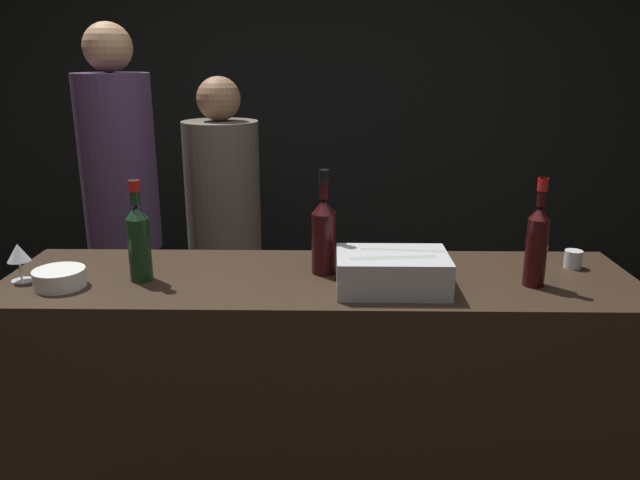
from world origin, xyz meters
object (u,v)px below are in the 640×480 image
Objects in this scene: candle_votive at (573,259)px; red_wine_bottle_burgundy at (139,239)px; ice_bin_with_bottles at (393,270)px; person_blond_tee at (122,208)px; wine_glass at (18,254)px; red_wine_bottle_tall at (537,242)px; red_wine_bottle_black_foil at (324,232)px; bowl_white at (59,278)px; person_in_hoodie at (224,225)px.

candle_votive is 1.49m from red_wine_bottle_burgundy.
ice_bin_with_bottles is at bearing -4.95° from red_wine_bottle_burgundy.
person_blond_tee reaches higher than red_wine_bottle_burgundy.
wine_glass is (-1.22, 0.05, 0.03)m from ice_bin_with_bottles.
person_blond_tee is at bearing 85.12° from wine_glass.
candle_votive is at bearing 18.58° from ice_bin_with_bottles.
candle_votive is (0.65, 0.22, -0.03)m from ice_bin_with_bottles.
red_wine_bottle_tall is at bearing -137.37° from candle_votive.
red_wine_bottle_burgundy is (-0.83, 0.07, 0.08)m from ice_bin_with_bottles.
red_wine_bottle_tall is 0.99× the size of red_wine_bottle_black_foil.
wine_glass is 1.88m from candle_votive.
person_blond_tee is (-1.80, 0.66, 0.02)m from candle_votive.
bowl_white is 1.27× the size of wine_glass.
person_in_hoodie is at bearing 73.61° from bowl_white.
person_in_hoodie is (-1.39, 0.93, -0.13)m from candle_votive.
candle_votive is (1.72, 0.22, 0.00)m from bowl_white.
candle_votive is 1.67m from person_in_hoodie.
bowl_white is at bearing -18.88° from wine_glass.
wine_glass is at bearing 177.56° from ice_bin_with_bottles.
red_wine_bottle_black_foil is 1.18m from person_blond_tee.
red_wine_bottle_tall is (0.46, 0.04, 0.08)m from ice_bin_with_bottles.
person_blond_tee is at bearing 152.44° from red_wine_bottle_tall.
red_wine_bottle_tall is 1.82m from person_blond_tee.
person_blond_tee is (-0.93, 0.73, -0.10)m from red_wine_bottle_black_foil.
bowl_white is 0.49× the size of red_wine_bottle_burgundy.
ice_bin_with_bottles is at bearing -31.43° from person_in_hoodie.
bowl_white is at bearing -162.72° from person_blond_tee.
red_wine_bottle_tall is at bearing -1.33° from red_wine_bottle_burgundy.
red_wine_bottle_black_foil is 0.22× the size of person_in_hoodie.
red_wine_bottle_black_foil is (0.85, 0.15, 0.11)m from bowl_white.
ice_bin_with_bottles is 0.28m from red_wine_bottle_black_foil.
red_wine_bottle_burgundy is 0.21× the size of person_in_hoodie.
candle_votive is 0.19× the size of red_wine_bottle_burgundy.
red_wine_bottle_black_foil is 1.06× the size of red_wine_bottle_burgundy.
wine_glass is 0.38× the size of red_wine_bottle_burgundy.
person_in_hoodie reaches higher than wine_glass.
candle_votive is at bearing 7.23° from bowl_white.
red_wine_bottle_black_foil reaches higher than red_wine_bottle_tall.
wine_glass is 1.01m from red_wine_bottle_black_foil.
bowl_white is 0.09× the size of person_blond_tee.
red_wine_bottle_tall is at bearing -16.83° from person_in_hoodie.
wine_glass is at bearing -174.27° from red_wine_bottle_black_foil.
red_wine_bottle_black_foil is at bearing -175.60° from candle_votive.
wine_glass is at bearing -172.71° from person_blond_tee.
wine_glass is 2.05× the size of candle_votive.
person_in_hoodie is at bearing 137.17° from red_wine_bottle_tall.
person_blond_tee is at bearing 159.83° from candle_votive.
red_wine_bottle_black_foil is (-0.68, 0.11, -0.00)m from red_wine_bottle_tall.
ice_bin_with_bottles is at bearing -2.44° from wine_glass.
red_wine_bottle_burgundy is at bearing -146.09° from person_blond_tee.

